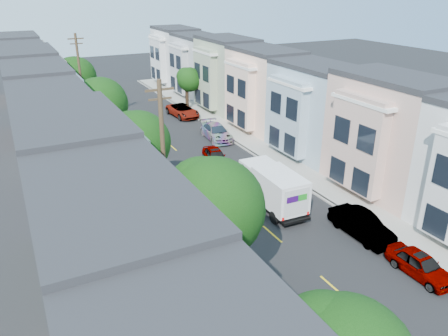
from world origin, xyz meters
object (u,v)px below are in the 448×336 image
object	(u,v)px
tree_c	(137,143)
lead_sedan	(215,156)
tree_b	(212,209)
parked_left_c	(196,236)
fedex_truck	(273,187)
parked_right_d	(183,111)
parked_left_b	(257,311)
tree_d	(100,104)
utility_pole_far	(81,82)
parked_right_b	(362,225)
tree_e	(75,78)
parked_right_c	(216,132)
parked_left_d	(145,176)
tree_far_r	(189,80)
utility_pole_near	(164,167)
parked_right_a	(421,265)

from	to	relation	value
tree_c	lead_sedan	bearing A→B (deg)	31.34
tree_b	parked_left_c	size ratio (longest dim) A/B	1.47
fedex_truck	parked_right_d	size ratio (longest dim) A/B	1.15
tree_c	parked_left_b	xyz separation A→B (m)	(1.40, -13.70, -4.21)
fedex_truck	parked_left_b	xyz separation A→B (m)	(-6.88, -9.46, -0.98)
tree_d	utility_pole_far	size ratio (longest dim) A/B	0.73
fedex_truck	parked_right_b	xyz separation A→B (m)	(2.92, -5.82, -0.86)
tree_e	parked_right_c	world-z (taller)	tree_e
parked_left_d	parked_right_b	xyz separation A→B (m)	(9.80, -13.73, 0.09)
parked_left_c	parked_right_c	world-z (taller)	parked_right_c
tree_b	parked_left_b	bearing A→B (deg)	-54.05
tree_c	parked_right_c	size ratio (longest dim) A/B	1.40
tree_far_r	parked_left_d	size ratio (longest dim) A/B	1.16
tree_d	parked_right_c	xyz separation A→B (m)	(11.20, -0.50, -4.15)
tree_far_r	lead_sedan	xyz separation A→B (m)	(-4.97, -17.79, -3.06)
tree_e	tree_b	bearing A→B (deg)	-90.00
lead_sedan	parked_left_b	distance (m)	19.91
tree_e	parked_right_d	xyz separation A→B (m)	(11.20, -4.64, -4.16)
tree_e	utility_pole_near	bearing A→B (deg)	-90.00
lead_sedan	parked_left_b	bearing A→B (deg)	-100.93
fedex_truck	parked_right_c	size ratio (longest dim) A/B	1.20
tree_c	parked_right_c	distance (m)	16.16
tree_d	parked_right_b	bearing A→B (deg)	-62.43
tree_c	tree_far_r	distance (m)	26.37
tree_e	fedex_truck	distance (m)	30.31
tree_e	parked_left_b	world-z (taller)	tree_e
tree_c	fedex_truck	world-z (taller)	tree_c
tree_far_r	lead_sedan	size ratio (longest dim) A/B	1.26
fedex_truck	tree_c	bearing A→B (deg)	154.92
tree_d	fedex_truck	xyz separation A→B (m)	(8.29, -15.63, -3.28)
parked_right_b	parked_right_d	bearing A→B (deg)	89.80
tree_b	lead_sedan	xyz separation A→B (m)	(8.22, 16.77, -4.80)
tree_far_r	parked_right_d	size ratio (longest dim) A/B	1.00
tree_e	parked_right_a	xyz separation A→B (m)	(11.20, -39.34, -4.22)
fedex_truck	parked_right_c	distance (m)	15.43
parked_right_a	parked_left_b	bearing A→B (deg)	174.50
parked_left_c	parked_left_b	bearing A→B (deg)	-87.42
tree_d	tree_e	world-z (taller)	tree_d
tree_c	parked_right_b	distance (m)	15.60
tree_c	tree_far_r	bearing A→B (deg)	59.94
tree_far_r	parked_right_d	world-z (taller)	tree_far_r
tree_d	parked_right_d	xyz separation A→B (m)	(11.20, 8.71, -4.18)
tree_far_r	utility_pole_far	bearing A→B (deg)	-170.66
parked_left_c	parked_right_a	distance (m)	12.71
tree_b	parked_right_a	world-z (taller)	tree_b
tree_d	tree_far_r	bearing A→B (deg)	40.84
utility_pole_near	lead_sedan	distance (m)	13.98
parked_left_d	utility_pole_far	bearing A→B (deg)	88.93
utility_pole_far	parked_right_b	xyz separation A→B (m)	(11.20, -30.69, -4.38)
tree_d	parked_left_b	distance (m)	25.49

